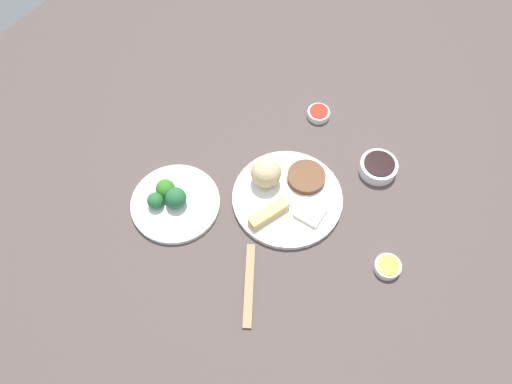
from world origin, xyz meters
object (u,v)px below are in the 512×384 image
Objects in this scene: soy_sauce_bowl at (378,167)px; sauce_ramekin_hot_mustard at (387,267)px; main_plate at (287,198)px; broccoli_plate at (176,203)px; chopsticks_pair at (249,285)px; sauce_ramekin_sweet_and_sour at (318,114)px.

soy_sauce_bowl reaches higher than sauce_ramekin_hot_mustard.
broccoli_plate is at bearing 39.42° from main_plate.
chopsticks_pair is (-0.06, 0.24, -0.00)m from main_plate.
sauce_ramekin_hot_mustard is 0.48m from sauce_ramekin_sweet_and_sour.
sauce_ramekin_sweet_and_sour is 0.54m from chopsticks_pair.
sauce_ramekin_sweet_and_sour is (0.23, -0.06, -0.01)m from soy_sauce_bowl.
sauce_ramekin_sweet_and_sour is at bearing -37.19° from sauce_ramekin_hot_mustard.
broccoli_plate is at bearing 18.02° from sauce_ramekin_hot_mustard.
main_plate is 1.39× the size of chopsticks_pair.
soy_sauce_bowl is (-0.14, -0.22, 0.01)m from main_plate.
chopsticks_pair is at bearing 105.45° from sauce_ramekin_sweet_and_sour.
chopsticks_pair is at bearing 103.73° from main_plate.
soy_sauce_bowl reaches higher than broccoli_plate.
sauce_ramekin_sweet_and_sour reaches higher than chopsticks_pair.
sauce_ramekin_hot_mustard reaches higher than broccoli_plate.
sauce_ramekin_hot_mustard reaches higher than chopsticks_pair.
main_plate reaches higher than broccoli_plate.
broccoli_plate is 3.60× the size of sauce_ramekin_hot_mustard.
sauce_ramekin_hot_mustard is 0.31× the size of chopsticks_pair.
sauce_ramekin_sweet_and_sour is at bearing -73.06° from main_plate.
sauce_ramekin_hot_mustard and sauce_ramekin_sweet_and_sour have the same top height.
main_plate is 4.48× the size of sauce_ramekin_hot_mustard.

